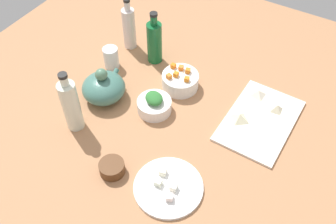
% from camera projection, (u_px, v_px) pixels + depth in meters
% --- Properties ---
extents(tabletop, '(1.90, 1.90, 0.03)m').
position_uv_depth(tabletop, '(168.00, 123.00, 1.44)').
color(tabletop, '#AA744E').
rests_on(tabletop, ground).
extents(cutting_board, '(0.36, 0.24, 0.01)m').
position_uv_depth(cutting_board, '(260.00, 120.00, 1.42)').
color(cutting_board, silver).
rests_on(cutting_board, tabletop).
extents(plate_tofu, '(0.23, 0.23, 0.01)m').
position_uv_depth(plate_tofu, '(168.00, 187.00, 1.23)').
color(plate_tofu, white).
rests_on(plate_tofu, tabletop).
extents(bowl_greens, '(0.13, 0.13, 0.05)m').
position_uv_depth(bowl_greens, '(154.00, 106.00, 1.44)').
color(bowl_greens, white).
rests_on(bowl_greens, tabletop).
extents(bowl_carrots, '(0.15, 0.15, 0.06)m').
position_uv_depth(bowl_carrots, '(180.00, 81.00, 1.52)').
color(bowl_carrots, white).
rests_on(bowl_carrots, tabletop).
extents(bowl_small_side, '(0.09, 0.09, 0.04)m').
position_uv_depth(bowl_small_side, '(112.00, 168.00, 1.26)').
color(bowl_small_side, '#573219').
rests_on(bowl_small_side, tabletop).
extents(teapot, '(0.18, 0.17, 0.14)m').
position_uv_depth(teapot, '(104.00, 87.00, 1.47)').
color(teapot, '#417266').
rests_on(teapot, tabletop).
extents(bottle_0, '(0.06, 0.06, 0.26)m').
position_uv_depth(bottle_0, '(71.00, 105.00, 1.33)').
color(bottle_0, silver).
rests_on(bottle_0, tabletop).
extents(bottle_1, '(0.06, 0.06, 0.24)m').
position_uv_depth(bottle_1, '(154.00, 42.00, 1.58)').
color(bottle_1, '#155C2E').
rests_on(bottle_1, tabletop).
extents(bottle_2, '(0.06, 0.06, 0.24)m').
position_uv_depth(bottle_2, '(129.00, 27.00, 1.64)').
color(bottle_2, silver).
rests_on(bottle_2, tabletop).
extents(drinking_glass_0, '(0.06, 0.06, 0.09)m').
position_uv_depth(drinking_glass_0, '(111.00, 58.00, 1.59)').
color(drinking_glass_0, white).
rests_on(drinking_glass_0, tabletop).
extents(carrot_cube_0, '(0.02, 0.02, 0.02)m').
position_uv_depth(carrot_cube_0, '(187.00, 79.00, 1.47)').
color(carrot_cube_0, orange).
rests_on(carrot_cube_0, bowl_carrots).
extents(carrot_cube_1, '(0.02, 0.02, 0.02)m').
position_uv_depth(carrot_cube_1, '(188.00, 71.00, 1.50)').
color(carrot_cube_1, orange).
rests_on(carrot_cube_1, bowl_carrots).
extents(carrot_cube_2, '(0.02, 0.02, 0.02)m').
position_uv_depth(carrot_cube_2, '(169.00, 76.00, 1.48)').
color(carrot_cube_2, orange).
rests_on(carrot_cube_2, bowl_carrots).
extents(carrot_cube_3, '(0.02, 0.02, 0.02)m').
position_uv_depth(carrot_cube_3, '(173.00, 66.00, 1.52)').
color(carrot_cube_3, orange).
rests_on(carrot_cube_3, bowl_carrots).
extents(carrot_cube_4, '(0.02, 0.02, 0.02)m').
position_uv_depth(carrot_cube_4, '(181.00, 68.00, 1.52)').
color(carrot_cube_4, orange).
rests_on(carrot_cube_4, bowl_carrots).
extents(carrot_cube_5, '(0.02, 0.02, 0.02)m').
position_uv_depth(carrot_cube_5, '(176.00, 74.00, 1.49)').
color(carrot_cube_5, orange).
rests_on(carrot_cube_5, bowl_carrots).
extents(chopped_greens_mound, '(0.09, 0.10, 0.03)m').
position_uv_depth(chopped_greens_mound, '(154.00, 98.00, 1.41)').
color(chopped_greens_mound, '#307433').
rests_on(chopped_greens_mound, bowl_greens).
extents(tofu_cube_0, '(0.02, 0.02, 0.02)m').
position_uv_depth(tofu_cube_0, '(174.00, 187.00, 1.21)').
color(tofu_cube_0, white).
rests_on(tofu_cube_0, plate_tofu).
extents(tofu_cube_1, '(0.02, 0.02, 0.02)m').
position_uv_depth(tofu_cube_1, '(158.00, 182.00, 1.23)').
color(tofu_cube_1, silver).
rests_on(tofu_cube_1, plate_tofu).
extents(tofu_cube_2, '(0.03, 0.03, 0.02)m').
position_uv_depth(tofu_cube_2, '(163.00, 172.00, 1.25)').
color(tofu_cube_2, white).
rests_on(tofu_cube_2, plate_tofu).
extents(tofu_cube_3, '(0.03, 0.03, 0.02)m').
position_uv_depth(tofu_cube_3, '(169.00, 197.00, 1.19)').
color(tofu_cube_3, '#FADFD3').
rests_on(tofu_cube_3, plate_tofu).
extents(dumpling_0, '(0.06, 0.06, 0.03)m').
position_uv_depth(dumpling_0, '(277.00, 108.00, 1.44)').
color(dumpling_0, beige).
rests_on(dumpling_0, cutting_board).
extents(dumpling_1, '(0.06, 0.06, 0.03)m').
position_uv_depth(dumpling_1, '(240.00, 117.00, 1.41)').
color(dumpling_1, beige).
rests_on(dumpling_1, cutting_board).
extents(dumpling_2, '(0.08, 0.07, 0.02)m').
position_uv_depth(dumpling_2, '(258.00, 93.00, 1.49)').
color(dumpling_2, beige).
rests_on(dumpling_2, cutting_board).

